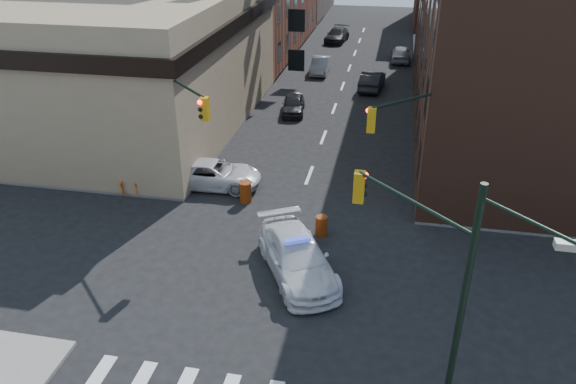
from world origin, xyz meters
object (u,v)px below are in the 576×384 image
at_px(parked_car_wnear, 293,104).
at_px(pedestrian_a, 107,170).
at_px(parked_car_wfar, 320,65).
at_px(barrel_road, 321,226).
at_px(barrel_bank, 245,192).
at_px(pickup, 213,174).
at_px(parked_car_enear, 372,80).
at_px(pedestrian_b, 89,169).
at_px(police_car, 297,257).
at_px(barricade_nw_a, 162,169).

xyz_separation_m(parked_car_wnear, pedestrian_a, (-7.88, -14.02, 0.34)).
height_order(parked_car_wfar, barrel_road, parked_car_wfar).
bearing_deg(parked_car_wnear, barrel_bank, -96.67).
bearing_deg(pedestrian_a, pickup, 55.16).
xyz_separation_m(parked_car_wfar, parked_car_enear, (5.00, -4.13, 0.07)).
bearing_deg(barrel_bank, pedestrian_b, -179.84).
relative_size(pickup, barrel_road, 5.31).
bearing_deg(barrel_bank, barrel_road, -29.98).
bearing_deg(police_car, parked_car_wnear, 72.93).
bearing_deg(pickup, barricade_nw_a, 80.18).
bearing_deg(pedestrian_b, parked_car_wnear, 68.79).
bearing_deg(pedestrian_a, barricade_nw_a, 75.25).
bearing_deg(pedestrian_a, police_car, 16.28).
bearing_deg(pedestrian_b, parked_car_enear, 66.80).
relative_size(pedestrian_a, barrel_road, 1.73).
bearing_deg(parked_car_enear, parked_car_wfar, -34.21).
distance_m(pedestrian_a, barrel_bank, 8.00).
xyz_separation_m(police_car, parked_car_wfar, (-3.53, 31.40, -0.13)).
xyz_separation_m(pedestrian_a, pedestrian_b, (-0.90, -0.28, 0.11)).
bearing_deg(parked_car_enear, parked_car_wnear, 58.13).
bearing_deg(police_car, barricade_nw_a, 112.21).
bearing_deg(parked_car_wfar, pedestrian_a, -109.11).
xyz_separation_m(pedestrian_b, barrel_road, (13.30, -2.52, -0.62)).
relative_size(parked_car_wnear, barrel_road, 3.96).
height_order(pedestrian_a, barricade_nw_a, pedestrian_a).
bearing_deg(pedestrian_a, barrel_bank, 41.81).
bearing_deg(barrel_road, pickup, 149.09).
relative_size(police_car, barrel_bank, 5.20).
height_order(pickup, barrel_bank, pickup).
distance_m(barrel_road, barrel_bank, 5.10).
xyz_separation_m(barrel_road, barrel_bank, (-4.42, 2.55, 0.06)).
bearing_deg(parked_car_wfar, pedestrian_b, -110.72).
height_order(parked_car_wfar, barricade_nw_a, parked_car_wfar).
distance_m(police_car, barricade_nw_a, 12.06).
distance_m(parked_car_enear, pedestrian_a, 24.98).
distance_m(pickup, pedestrian_b, 6.82).
xyz_separation_m(police_car, barrel_bank, (-3.85, 5.87, -0.29)).
bearing_deg(police_car, barrel_bank, 95.09).
distance_m(pedestrian_b, barrel_road, 13.55).
xyz_separation_m(parked_car_wnear, parked_car_wfar, (0.41, 11.25, 0.04)).
xyz_separation_m(police_car, pickup, (-6.07, 7.30, -0.11)).
bearing_deg(police_car, parked_car_wfar, 68.26).
relative_size(parked_car_wfar, barrel_road, 4.36).
distance_m(parked_car_wfar, pedestrian_b, 27.17).
relative_size(pickup, pedestrian_b, 2.74).
relative_size(pickup, barrel_bank, 4.74).
bearing_deg(police_car, barrel_road, 52.06).
bearing_deg(pickup, barrel_road, -123.75).
distance_m(pedestrian_b, barrel_bank, 8.90).
xyz_separation_m(pedestrian_a, barrel_road, (12.40, -2.81, -0.51)).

